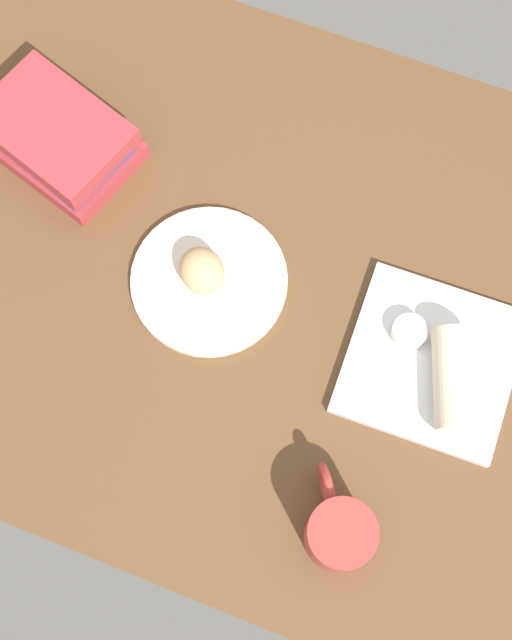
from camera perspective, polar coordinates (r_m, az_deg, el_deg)
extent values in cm
cube|color=brown|center=(132.19, -1.73, 2.79)|extent=(110.00, 90.00, 4.00)
cylinder|color=silver|center=(129.28, -3.08, 2.58)|extent=(23.34, 23.34, 1.40)
ellipsoid|color=tan|center=(126.14, -3.56, 3.25)|extent=(9.71, 9.59, 5.62)
cube|color=white|center=(127.88, 11.35, -2.71)|extent=(24.22, 24.22, 1.60)
cylinder|color=silver|center=(126.51, 10.05, -0.59)|extent=(5.10, 5.10, 2.44)
cylinder|color=#C1572C|center=(125.64, 10.12, -0.47)|extent=(4.18, 4.18, 0.40)
cylinder|color=beige|center=(123.94, 12.90, -3.82)|extent=(10.57, 15.53, 6.08)
cube|color=#A53338|center=(139.93, -12.30, 10.89)|extent=(23.89, 20.93, 3.31)
cube|color=#33477F|center=(137.82, -12.88, 11.49)|extent=(22.98, 19.15, 2.26)
cube|color=#A53338|center=(135.46, -13.09, 12.12)|extent=(24.97, 20.73, 3.38)
cylinder|color=#B23833|center=(118.08, 5.51, -13.84)|extent=(9.18, 9.18, 9.89)
cylinder|color=#B46549|center=(113.76, 5.71, -13.71)|extent=(7.53, 7.53, 0.40)
torus|color=#B23833|center=(118.43, 4.69, -10.93)|extent=(5.08, 6.53, 7.14)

